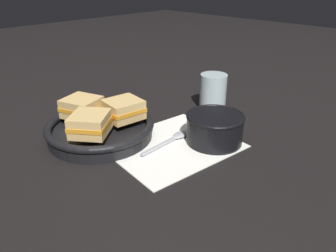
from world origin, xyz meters
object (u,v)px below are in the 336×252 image
(sandwich_near_left, at_px, (123,109))
(sandwich_near_right, at_px, (82,107))
(spoon, at_px, (175,138))
(sandwich_far_left, at_px, (90,124))
(drinking_glass, at_px, (213,92))
(skillet, at_px, (100,130))
(soup_bowl, at_px, (215,127))

(sandwich_near_left, xyz_separation_m, sandwich_near_right, (-0.06, 0.08, 0.00))
(spoon, xyz_separation_m, sandwich_near_right, (-0.12, 0.20, 0.06))
(sandwich_far_left, bearing_deg, drinking_glass, -6.60)
(skillet, height_order, sandwich_near_left, sandwich_near_left)
(spoon, bearing_deg, drinking_glass, 13.14)
(skillet, xyz_separation_m, sandwich_near_right, (-0.01, 0.06, 0.04))
(sandwich_near_right, bearing_deg, sandwich_near_left, -53.02)
(soup_bowl, distance_m, skillet, 0.27)
(soup_bowl, xyz_separation_m, sandwich_near_right, (-0.18, 0.27, 0.02))
(sandwich_near_left, bearing_deg, soup_bowl, -58.10)
(skillet, relative_size, sandwich_near_right, 2.47)
(soup_bowl, bearing_deg, spoon, 129.47)
(drinking_glass, bearing_deg, sandwich_near_right, 157.84)
(spoon, bearing_deg, soup_bowl, -52.23)
(soup_bowl, relative_size, spoon, 0.86)
(sandwich_far_left, bearing_deg, spoon, -32.76)
(sandwich_near_right, bearing_deg, sandwich_far_left, -113.02)
(sandwich_near_left, height_order, sandwich_near_right, same)
(sandwich_near_left, relative_size, sandwich_far_left, 0.82)
(soup_bowl, xyz_separation_m, spoon, (-0.06, 0.07, -0.03))
(spoon, relative_size, sandwich_near_left, 1.67)
(spoon, height_order, sandwich_near_left, sandwich_near_left)
(skillet, relative_size, drinking_glass, 2.52)
(soup_bowl, xyz_separation_m, sandwich_near_left, (-0.12, 0.19, 0.02))
(sandwich_near_right, xyz_separation_m, sandwich_far_left, (-0.04, -0.10, 0.00))
(sandwich_near_right, distance_m, sandwich_far_left, 0.10)
(sandwich_near_left, relative_size, drinking_glass, 0.92)
(spoon, height_order, drinking_glass, drinking_glass)
(soup_bowl, height_order, skillet, soup_bowl)
(soup_bowl, relative_size, sandwich_far_left, 1.18)
(soup_bowl, height_order, drinking_glass, drinking_glass)
(sandwich_near_left, xyz_separation_m, sandwich_far_left, (-0.10, -0.01, 0.00))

